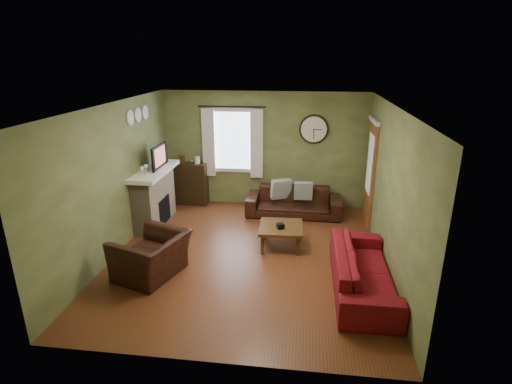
# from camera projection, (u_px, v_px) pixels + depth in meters

# --- Properties ---
(floor) EXTENTS (4.60, 5.20, 0.00)m
(floor) POSITION_uv_depth(u_px,v_px,m) (248.00, 255.00, 7.03)
(floor) COLOR brown
(floor) RESTS_ON ground
(ceiling) EXTENTS (4.60, 5.20, 0.00)m
(ceiling) POSITION_uv_depth(u_px,v_px,m) (246.00, 106.00, 6.17)
(ceiling) COLOR white
(ceiling) RESTS_ON ground
(wall_left) EXTENTS (0.00, 5.20, 2.60)m
(wall_left) POSITION_uv_depth(u_px,v_px,m) (115.00, 180.00, 6.87)
(wall_left) COLOR olive
(wall_left) RESTS_ON ground
(wall_right) EXTENTS (0.00, 5.20, 2.60)m
(wall_right) POSITION_uv_depth(u_px,v_px,m) (390.00, 191.00, 6.33)
(wall_right) COLOR olive
(wall_right) RESTS_ON ground
(wall_back) EXTENTS (4.60, 0.00, 2.60)m
(wall_back) POSITION_uv_depth(u_px,v_px,m) (264.00, 150.00, 9.04)
(wall_back) COLOR olive
(wall_back) RESTS_ON ground
(wall_front) EXTENTS (4.60, 0.00, 2.60)m
(wall_front) POSITION_uv_depth(u_px,v_px,m) (210.00, 263.00, 4.17)
(wall_front) COLOR olive
(wall_front) RESTS_ON ground
(fireplace) EXTENTS (0.40, 1.40, 1.10)m
(fireplace) POSITION_uv_depth(u_px,v_px,m) (154.00, 199.00, 8.17)
(fireplace) COLOR tan
(fireplace) RESTS_ON floor
(firebox) EXTENTS (0.04, 0.60, 0.55)m
(firebox) POSITION_uv_depth(u_px,v_px,m) (164.00, 210.00, 8.23)
(firebox) COLOR black
(firebox) RESTS_ON fireplace
(mantel) EXTENTS (0.58, 1.60, 0.08)m
(mantel) POSITION_uv_depth(u_px,v_px,m) (153.00, 171.00, 7.98)
(mantel) COLOR white
(mantel) RESTS_ON fireplace
(tv) EXTENTS (0.08, 0.60, 0.35)m
(tv) POSITION_uv_depth(u_px,v_px,m) (156.00, 159.00, 8.04)
(tv) COLOR black
(tv) RESTS_ON mantel
(tv_screen) EXTENTS (0.02, 0.62, 0.36)m
(tv_screen) POSITION_uv_depth(u_px,v_px,m) (160.00, 156.00, 8.02)
(tv_screen) COLOR #994C3F
(tv_screen) RESTS_ON mantel
(medallion_left) EXTENTS (0.28, 0.28, 0.03)m
(medallion_left) POSITION_uv_depth(u_px,v_px,m) (130.00, 118.00, 7.31)
(medallion_left) COLOR white
(medallion_left) RESTS_ON wall_left
(medallion_mid) EXTENTS (0.28, 0.28, 0.03)m
(medallion_mid) POSITION_uv_depth(u_px,v_px,m) (138.00, 115.00, 7.64)
(medallion_mid) COLOR white
(medallion_mid) RESTS_ON wall_left
(medallion_right) EXTENTS (0.28, 0.28, 0.03)m
(medallion_right) POSITION_uv_depth(u_px,v_px,m) (145.00, 112.00, 7.96)
(medallion_right) COLOR white
(medallion_right) RESTS_ON wall_left
(window_pane) EXTENTS (1.00, 0.02, 1.30)m
(window_pane) POSITION_uv_depth(u_px,v_px,m) (233.00, 140.00, 9.04)
(window_pane) COLOR silver
(window_pane) RESTS_ON wall_back
(curtain_rod) EXTENTS (0.03, 0.03, 1.50)m
(curtain_rod) POSITION_uv_depth(u_px,v_px,m) (232.00, 107.00, 8.69)
(curtain_rod) COLOR black
(curtain_rod) RESTS_ON wall_back
(curtain_left) EXTENTS (0.28, 0.04, 1.55)m
(curtain_left) POSITION_uv_depth(u_px,v_px,m) (208.00, 143.00, 9.02)
(curtain_left) COLOR silver
(curtain_left) RESTS_ON wall_back
(curtain_right) EXTENTS (0.28, 0.04, 1.55)m
(curtain_right) POSITION_uv_depth(u_px,v_px,m) (257.00, 144.00, 8.89)
(curtain_right) COLOR silver
(curtain_right) RESTS_ON wall_back
(wall_clock) EXTENTS (0.64, 0.06, 0.64)m
(wall_clock) POSITION_uv_depth(u_px,v_px,m) (314.00, 129.00, 8.70)
(wall_clock) COLOR white
(wall_clock) RESTS_ON wall_back
(door) EXTENTS (0.05, 0.90, 2.10)m
(door) POSITION_uv_depth(u_px,v_px,m) (370.00, 173.00, 8.15)
(door) COLOR brown
(door) RESTS_ON floor
(bookshelf) EXTENTS (0.82, 0.35, 0.98)m
(bookshelf) POSITION_uv_depth(u_px,v_px,m) (190.00, 183.00, 9.33)
(bookshelf) COLOR black
(bookshelf) RESTS_ON floor
(book) EXTENTS (0.18, 0.23, 0.02)m
(book) POSITION_uv_depth(u_px,v_px,m) (192.00, 161.00, 9.39)
(book) COLOR #4A2F18
(book) RESTS_ON bookshelf
(sofa_brown) EXTENTS (2.04, 0.80, 0.60)m
(sofa_brown) POSITION_uv_depth(u_px,v_px,m) (294.00, 202.00, 8.73)
(sofa_brown) COLOR black
(sofa_brown) RESTS_ON floor
(pillow_left) EXTENTS (0.45, 0.29, 0.44)m
(pillow_left) POSITION_uv_depth(u_px,v_px,m) (281.00, 189.00, 8.75)
(pillow_left) COLOR #8A979A
(pillow_left) RESTS_ON sofa_brown
(pillow_right) EXTENTS (0.40, 0.14, 0.40)m
(pillow_right) POSITION_uv_depth(u_px,v_px,m) (303.00, 191.00, 8.64)
(pillow_right) COLOR #8A979A
(pillow_right) RESTS_ON sofa_brown
(sofa_red) EXTENTS (0.84, 2.16, 0.63)m
(sofa_red) POSITION_uv_depth(u_px,v_px,m) (363.00, 270.00, 5.94)
(sofa_red) COLOR maroon
(sofa_red) RESTS_ON floor
(armchair) EXTENTS (1.21, 1.29, 0.68)m
(armchair) POSITION_uv_depth(u_px,v_px,m) (151.00, 256.00, 6.31)
(armchair) COLOR black
(armchair) RESTS_ON floor
(coffee_table) EXTENTS (0.81, 0.81, 0.41)m
(coffee_table) POSITION_uv_depth(u_px,v_px,m) (281.00, 236.00, 7.28)
(coffee_table) COLOR #4A2F18
(coffee_table) RESTS_ON floor
(tissue_box) EXTENTS (0.16, 0.16, 0.09)m
(tissue_box) POSITION_uv_depth(u_px,v_px,m) (280.00, 229.00, 7.12)
(tissue_box) COLOR black
(tissue_box) RESTS_ON coffee_table
(wine_glass_a) EXTENTS (0.08, 0.08, 0.22)m
(wine_glass_a) POSITION_uv_depth(u_px,v_px,m) (142.00, 172.00, 7.39)
(wine_glass_a) COLOR white
(wine_glass_a) RESTS_ON mantel
(wine_glass_b) EXTENTS (0.07, 0.07, 0.20)m
(wine_glass_b) POSITION_uv_depth(u_px,v_px,m) (146.00, 170.00, 7.55)
(wine_glass_b) COLOR white
(wine_glass_b) RESTS_ON mantel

